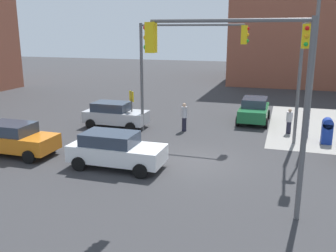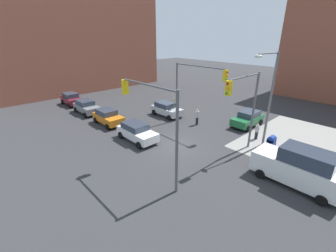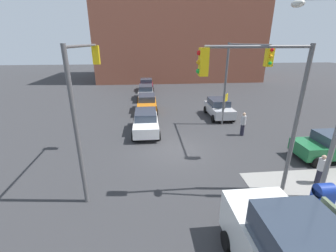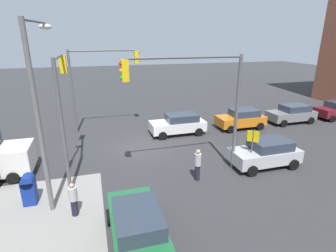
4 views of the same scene
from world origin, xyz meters
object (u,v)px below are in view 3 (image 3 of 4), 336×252
Objects in this scene: sedan_gray at (146,92)px; traffic_signal_se_corner at (85,87)px; hatchback_silver at (219,108)px; coupe_maroon at (146,85)px; traffic_signal_ne_corner at (263,95)px; coupe_orange at (147,103)px; pedestrian_waiting at (243,124)px; coupe_green at (332,146)px; pedestrian_crossing at (321,169)px; sedan_white at (146,122)px; mailbox_blue at (322,199)px; traffic_signal_nw_corner at (239,71)px.

traffic_signal_se_corner is at bearing -9.02° from sedan_gray.
coupe_maroon is at bearing -152.39° from hatchback_silver.
traffic_signal_ne_corner reaches higher than coupe_orange.
pedestrian_waiting is (6.86, 6.98, 0.08)m from coupe_orange.
pedestrian_crossing is at bearing -46.97° from coupe_green.
sedan_white is at bearing 101.50° from pedestrian_waiting.
sedan_white is (-9.51, -6.89, 0.08)m from mailbox_blue.
mailbox_blue is 8.20m from pedestrian_waiting.
sedan_white is at bearing -0.40° from coupe_maroon.
traffic_signal_ne_corner is 24.34m from coupe_maroon.
coupe_maroon is at bearing 178.88° from sedan_gray.
coupe_maroon is 0.91× the size of sedan_gray.
coupe_maroon is (-10.24, -0.00, -0.00)m from coupe_orange.
coupe_orange is at bearing 1.11° from sedan_gray.
mailbox_blue is 12.71m from hatchback_silver.
sedan_gray is (-16.51, 2.62, -3.79)m from traffic_signal_se_corner.
traffic_signal_ne_corner reaches higher than sedan_gray.
traffic_signal_nw_corner is 1.62× the size of coupe_orange.
coupe_green is (8.42, 4.15, -0.00)m from hatchback_silver.
traffic_signal_ne_corner is at bearing -14.37° from traffic_signal_nw_corner.
traffic_signal_nw_corner reaches higher than sedan_gray.
mailbox_blue is at bearing 51.98° from traffic_signal_ne_corner.
coupe_maroon is 2.47× the size of pedestrian_crossing.
coupe_maroon reaches higher than mailbox_blue.
coupe_orange is at bearing 178.83° from sedan_white.
coupe_green reaches higher than pedestrian_crossing.
traffic_signal_ne_corner is at bearing -10.19° from hatchback_silver.
coupe_green is at bearing 137.34° from mailbox_blue.
traffic_signal_nw_corner is 7.56m from sedan_white.
traffic_signal_nw_corner is 4.20× the size of pedestrian_crossing.
coupe_green is at bearing 64.26° from sedan_white.
coupe_green is (-0.51, 13.45, -3.79)m from traffic_signal_se_corner.
coupe_orange is at bearing -109.68° from hatchback_silver.
sedan_white is at bearing -144.08° from mailbox_blue.
mailbox_blue is 0.92× the size of pedestrian_crossing.
coupe_orange is (-6.83, -6.28, -3.84)m from traffic_signal_nw_corner.
traffic_signal_se_corner is at bearing -7.20° from coupe_maroon.
traffic_signal_se_corner is at bearing -111.67° from mailbox_blue.
coupe_orange reaches higher than pedestrian_crossing.
traffic_signal_ne_corner is at bearing -128.02° from mailbox_blue.
pedestrian_waiting is at bearing 5.02° from hatchback_silver.
sedan_gray is at bearing -161.26° from mailbox_blue.
coupe_orange is at bearing -8.69° from pedestrian_crossing.
pedestrian_waiting reaches higher than sedan_gray.
coupe_maroon is 2.17× the size of pedestrian_waiting.
pedestrian_crossing is at bearing 80.83° from traffic_signal_se_corner.
traffic_signal_se_corner is 4.55× the size of mailbox_blue.
coupe_maroon and sedan_gray have the same top height.
traffic_signal_ne_corner is 9.86m from sedan_white.
pedestrian_waiting is at bearing 86.97° from traffic_signal_nw_corner.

